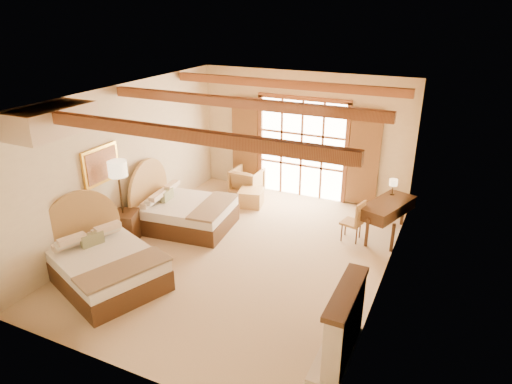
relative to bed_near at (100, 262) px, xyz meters
The scene contains 19 objects.
floor 2.72m from the bed_near, 46.26° to the left, with size 7.00×7.00×0.00m, color tan.
wall_back 5.88m from the bed_near, 71.12° to the left, with size 5.50×5.50×0.00m, color beige.
wall_left 2.45m from the bed_near, 114.52° to the left, with size 7.00×7.00×0.00m, color beige.
wall_right 5.15m from the bed_near, 22.88° to the left, with size 7.00×7.00×0.00m, color beige.
ceiling 3.88m from the bed_near, 46.26° to the left, with size 7.00×7.00×0.00m, color #AD773B.
ceiling_beams 3.80m from the bed_near, 46.26° to the left, with size 5.39×4.60×0.18m, color #945E34, non-canonical shape.
french_doors 5.76m from the bed_near, 70.93° to the left, with size 3.95×0.08×2.60m.
fireplace 4.46m from the bed_near, ahead, with size 0.46×1.40×1.16m.
painting 1.99m from the bed_near, 125.11° to the left, with size 0.06×0.95×0.75m.
canopy_valance 2.61m from the bed_near, behind, with size 0.70×1.40×0.45m, color #F8DDC0.
bed_near is the anchor object (origin of this frame).
bed_far 2.53m from the bed_near, 89.18° to the left, with size 2.14×1.71×1.31m.
nightstand 1.54m from the bed_near, 114.53° to the left, with size 0.56×0.56×0.67m, color #462716.
floor_lamp 1.92m from the bed_near, 114.23° to the left, with size 0.38×0.38×1.79m.
armchair 4.90m from the bed_near, 83.47° to the left, with size 0.74×0.76×0.69m, color #9E7844.
ottoman 4.33m from the bed_near, 76.82° to the left, with size 0.57×0.57×0.41m, color #B3864B.
desk 5.92m from the bed_near, 43.04° to the left, with size 1.06×1.58×0.78m.
desk_chair 5.12m from the bed_near, 43.29° to the left, with size 0.48×0.48×0.90m.
desk_lamp 6.28m from the bed_near, 46.13° to the left, with size 0.18×0.18×0.36m.
Camera 1 is at (3.68, -7.16, 4.72)m, focal length 32.00 mm.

